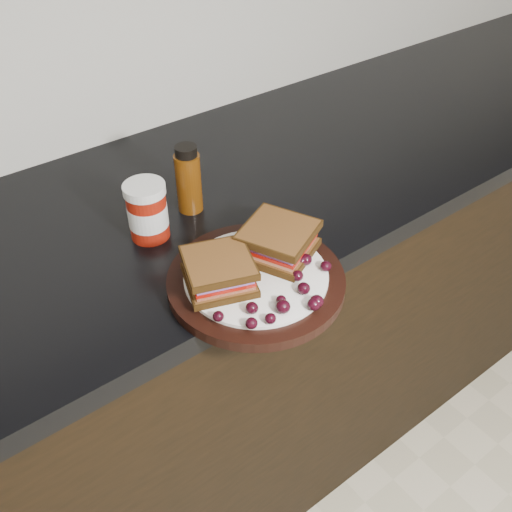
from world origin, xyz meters
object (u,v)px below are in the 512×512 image
at_px(condiment_jar, 147,211).
at_px(oil_bottle, 188,179).
at_px(sandwich_left, 219,271).
at_px(plate, 256,281).

relative_size(condiment_jar, oil_bottle, 0.81).
xyz_separation_m(condiment_jar, oil_bottle, (0.10, 0.03, 0.01)).
bearing_deg(sandwich_left, plate, 2.83).
relative_size(sandwich_left, oil_bottle, 0.78).
height_order(plate, oil_bottle, oil_bottle).
bearing_deg(oil_bottle, sandwich_left, -111.12).
distance_m(plate, sandwich_left, 0.07).
xyz_separation_m(sandwich_left, condiment_jar, (-0.01, 0.20, 0.01)).
xyz_separation_m(sandwich_left, oil_bottle, (0.09, 0.22, 0.02)).
bearing_deg(oil_bottle, plate, -97.03).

